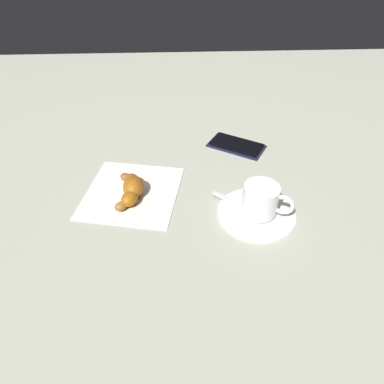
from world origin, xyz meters
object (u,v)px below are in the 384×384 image
at_px(napkin, 132,192).
at_px(saucer, 256,213).
at_px(teaspoon, 250,209).
at_px(espresso_cup, 261,200).
at_px(croissant, 132,188).
at_px(cell_phone, 236,145).
at_px(sugar_packet, 260,200).

bearing_deg(napkin, saucer, -17.35).
distance_m(saucer, teaspoon, 0.01).
bearing_deg(napkin, espresso_cup, -17.26).
bearing_deg(croissant, saucer, -15.56).
bearing_deg(napkin, teaspoon, -17.43).
bearing_deg(saucer, espresso_cup, -12.40).
xyz_separation_m(napkin, cell_phone, (0.24, 0.16, 0.00)).
relative_size(sugar_packet, croissant, 0.60).
height_order(saucer, napkin, saucer).
distance_m(espresso_cup, sugar_packet, 0.04).
distance_m(saucer, croissant, 0.25).
bearing_deg(espresso_cup, teaspoon, 165.02).
xyz_separation_m(teaspoon, cell_phone, (0.01, 0.23, -0.01)).
height_order(sugar_packet, croissant, croissant).
distance_m(saucer, espresso_cup, 0.03).
xyz_separation_m(saucer, croissant, (-0.24, 0.07, 0.02)).
height_order(teaspoon, croissant, croissant).
distance_m(sugar_packet, croissant, 0.25).
relative_size(teaspoon, napkin, 0.56).
bearing_deg(saucer, sugar_packet, 68.75).
bearing_deg(teaspoon, espresso_cup, -14.98).
bearing_deg(teaspoon, sugar_packet, 44.96).
bearing_deg(napkin, sugar_packet, -11.04).
relative_size(napkin, croissant, 1.59).
height_order(espresso_cup, sugar_packet, espresso_cup).
bearing_deg(croissant, sugar_packet, -9.19).
height_order(croissant, cell_phone, croissant).
height_order(napkin, cell_phone, cell_phone).
distance_m(croissant, cell_phone, 0.29).
bearing_deg(espresso_cup, napkin, 162.74).
relative_size(sugar_packet, napkin, 0.38).
xyz_separation_m(saucer, sugar_packet, (0.01, 0.03, 0.01)).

